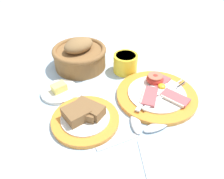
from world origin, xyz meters
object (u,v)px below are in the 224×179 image
object	(u,v)px
sugar_cup	(125,63)
teaspoon_by_saucer	(138,132)
butter_dish	(60,91)
bread_plate	(85,117)
teaspoon_near_cup	(146,131)
breakfast_plate	(157,93)
bread_basket	(80,55)

from	to	relation	value
sugar_cup	teaspoon_by_saucer	distance (m)	0.27
butter_dish	teaspoon_by_saucer	world-z (taller)	butter_dish
bread_plate	teaspoon_near_cup	size ratio (longest dim) A/B	0.90
breakfast_plate	teaspoon_by_saucer	size ratio (longest dim) A/B	1.25
breakfast_plate	teaspoon_near_cup	size ratio (longest dim) A/B	1.20
sugar_cup	butter_dish	xyz separation A→B (m)	(-0.23, -0.01, -0.02)
butter_dish	teaspoon_by_saucer	bearing A→B (deg)	-63.34
breakfast_plate	teaspoon_near_cup	xyz separation A→B (m)	(-0.11, -0.10, -0.01)
sugar_cup	teaspoon_by_saucer	size ratio (longest dim) A/B	0.43
bread_plate	teaspoon_by_saucer	size ratio (longest dim) A/B	0.93
bread_plate	bread_basket	world-z (taller)	bread_basket
butter_dish	teaspoon_near_cup	world-z (taller)	butter_dish
bread_plate	sugar_cup	size ratio (longest dim) A/B	2.18
teaspoon_by_saucer	bread_plate	bearing A→B (deg)	66.37
breakfast_plate	teaspoon_by_saucer	world-z (taller)	breakfast_plate
butter_dish	bread_basket	bearing A→B (deg)	44.25
sugar_cup	teaspoon_by_saucer	world-z (taller)	sugar_cup
breakfast_plate	butter_dish	distance (m)	0.29
butter_dish	teaspoon_near_cup	distance (m)	0.28
teaspoon_by_saucer	teaspoon_near_cup	distance (m)	0.02
sugar_cup	butter_dish	world-z (taller)	sugar_cup
sugar_cup	teaspoon_near_cup	xyz separation A→B (m)	(-0.09, -0.25, -0.03)
bread_basket	butter_dish	xyz separation A→B (m)	(-0.11, -0.11, -0.04)
breakfast_plate	sugar_cup	bearing A→B (deg)	95.51
bread_plate	sugar_cup	xyz separation A→B (m)	(0.21, 0.15, 0.02)
bread_basket	butter_dish	world-z (taller)	bread_basket
teaspoon_near_cup	teaspoon_by_saucer	bearing A→B (deg)	169.57
sugar_cup	breakfast_plate	bearing A→B (deg)	-84.49
bread_basket	teaspoon_by_saucer	size ratio (longest dim) A/B	0.97
teaspoon_by_saucer	teaspoon_near_cup	size ratio (longest dim) A/B	0.96
butter_dish	sugar_cup	bearing A→B (deg)	2.03
breakfast_plate	bread_basket	world-z (taller)	bread_basket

